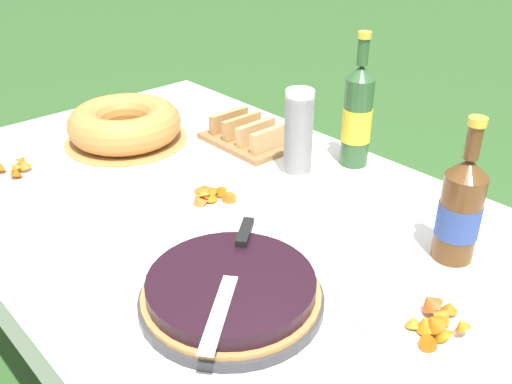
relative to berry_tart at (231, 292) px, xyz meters
The scene contains 12 objects.
garden_table 0.29m from the berry_tart, 132.83° to the left, with size 1.85×1.00×0.73m.
tablecloth 0.27m from the berry_tart, 132.83° to the left, with size 1.86×1.01×0.10m.
berry_tart is the anchor object (origin of this frame).
serving_knife 0.05m from the berry_tart, 128.94° to the left, with size 0.25×0.31×0.01m.
bundt_cake 0.80m from the berry_tart, 162.79° to the left, with size 0.35×0.35×0.11m.
cup_stack 0.54m from the berry_tart, 121.88° to the left, with size 0.07×0.07×0.23m.
cider_bottle_green 0.66m from the berry_tart, 110.35° to the left, with size 0.08×0.08×0.35m.
cider_bottle_amber 0.47m from the berry_tart, 66.82° to the left, with size 0.08×0.08×0.30m.
snack_plate_near 0.36m from the berry_tart, 149.34° to the left, with size 0.20×0.20×0.06m.
snack_plate_left 0.34m from the berry_tart, 36.21° to the left, with size 0.22×0.22×0.06m.
snack_plate_far 0.77m from the berry_tart, behind, with size 0.19×0.19×0.05m.
bread_board 0.71m from the berry_tart, 136.25° to the left, with size 0.26×0.18×0.07m.
Camera 1 is at (0.81, -0.70, 1.41)m, focal length 40.00 mm.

